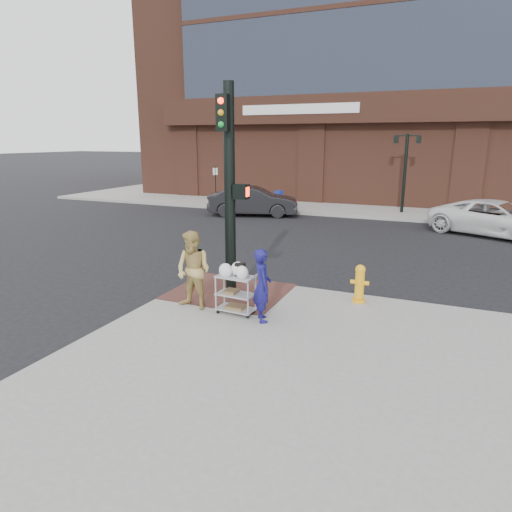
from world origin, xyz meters
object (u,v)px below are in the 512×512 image
at_px(minivan_white, 498,218).
at_px(fire_hydrant, 360,283).
at_px(woman_blue, 262,285).
at_px(traffic_signal_pole, 230,186).
at_px(sedan_dark, 253,201).
at_px(pedestrian_tan, 193,270).
at_px(lamp_post, 405,164).
at_px(utility_cart, 236,291).

relative_size(minivan_white, fire_hydrant, 5.71).
bearing_deg(woman_blue, minivan_white, -55.16).
relative_size(woman_blue, minivan_white, 0.30).
height_order(woman_blue, minivan_white, woman_blue).
relative_size(traffic_signal_pole, woman_blue, 3.20).
bearing_deg(traffic_signal_pole, fire_hydrant, 12.09).
distance_m(sedan_dark, fire_hydrant, 13.70).
bearing_deg(pedestrian_tan, woman_blue, 4.49).
distance_m(traffic_signal_pole, fire_hydrant, 3.81).
xyz_separation_m(sedan_dark, minivan_white, (11.28, -0.77, -0.03)).
distance_m(lamp_post, traffic_signal_pole, 15.43).
xyz_separation_m(traffic_signal_pole, sedan_dark, (-4.64, 12.00, -2.07)).
distance_m(lamp_post, minivan_white, 6.07).
relative_size(lamp_post, minivan_white, 0.77).
height_order(sedan_dark, fire_hydrant, sedan_dark).
bearing_deg(minivan_white, utility_cart, 178.37).
relative_size(traffic_signal_pole, minivan_white, 0.96).
height_order(woman_blue, fire_hydrant, woman_blue).
height_order(traffic_signal_pole, utility_cart, traffic_signal_pole).
bearing_deg(fire_hydrant, lamp_post, 92.17).
bearing_deg(minivan_white, lamp_post, 70.35).
bearing_deg(lamp_post, pedestrian_tan, -99.74).
bearing_deg(pedestrian_tan, sedan_dark, 115.04).
bearing_deg(minivan_white, woman_blue, -178.73).
bearing_deg(utility_cart, lamp_post, 83.67).
height_order(traffic_signal_pole, minivan_white, traffic_signal_pole).
xyz_separation_m(lamp_post, fire_hydrant, (0.55, -14.58, -2.00)).
relative_size(lamp_post, pedestrian_tan, 2.25).
bearing_deg(pedestrian_tan, traffic_signal_pole, 81.11).
height_order(lamp_post, minivan_white, lamp_post).
xyz_separation_m(woman_blue, pedestrian_tan, (-1.70, 0.08, 0.11)).
bearing_deg(lamp_post, traffic_signal_pole, -99.24).
relative_size(sedan_dark, fire_hydrant, 5.02).
xyz_separation_m(woman_blue, utility_cart, (-0.69, 0.15, -0.26)).
relative_size(pedestrian_tan, fire_hydrant, 1.94).
height_order(sedan_dark, utility_cart, sedan_dark).
relative_size(lamp_post, woman_blue, 2.56).
bearing_deg(sedan_dark, pedestrian_tan, -179.32).
distance_m(traffic_signal_pole, pedestrian_tan, 2.19).
height_order(pedestrian_tan, minivan_white, pedestrian_tan).
bearing_deg(sedan_dark, woman_blue, -173.05).
relative_size(lamp_post, traffic_signal_pole, 0.80).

